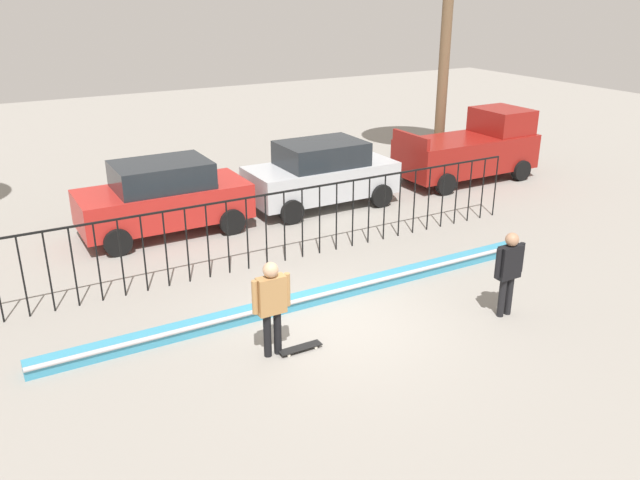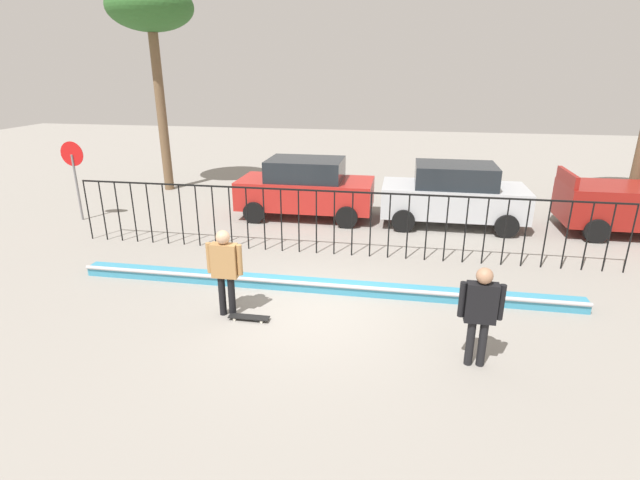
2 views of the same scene
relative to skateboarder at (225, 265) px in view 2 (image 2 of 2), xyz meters
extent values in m
plane|color=gray|center=(1.59, 0.43, -1.06)|extent=(60.00, 60.00, 0.00)
cube|color=teal|center=(1.59, 1.41, -0.95)|extent=(11.00, 0.36, 0.22)
cylinder|color=#B2B2B7|center=(1.59, 1.23, -0.84)|extent=(11.00, 0.09, 0.09)
cylinder|color=black|center=(-5.41, 3.61, -0.20)|extent=(0.04, 0.04, 1.71)
cylinder|color=black|center=(-4.95, 3.61, -0.20)|extent=(0.04, 0.04, 1.71)
cylinder|color=black|center=(-4.48, 3.61, -0.20)|extent=(0.04, 0.04, 1.71)
cylinder|color=black|center=(-4.01, 3.61, -0.20)|extent=(0.04, 0.04, 1.71)
cylinder|color=black|center=(-3.55, 3.61, -0.20)|extent=(0.04, 0.04, 1.71)
cylinder|color=black|center=(-3.08, 3.61, -0.20)|extent=(0.04, 0.04, 1.71)
cylinder|color=black|center=(-2.61, 3.61, -0.20)|extent=(0.04, 0.04, 1.71)
cylinder|color=black|center=(-2.15, 3.61, -0.20)|extent=(0.04, 0.04, 1.71)
cylinder|color=black|center=(-1.68, 3.61, -0.20)|extent=(0.04, 0.04, 1.71)
cylinder|color=black|center=(-1.21, 3.61, -0.20)|extent=(0.04, 0.04, 1.71)
cylinder|color=black|center=(-0.75, 3.61, -0.20)|extent=(0.04, 0.04, 1.71)
cylinder|color=black|center=(-0.28, 3.61, -0.20)|extent=(0.04, 0.04, 1.71)
cylinder|color=black|center=(0.19, 3.61, -0.20)|extent=(0.04, 0.04, 1.71)
cylinder|color=black|center=(0.65, 3.61, -0.20)|extent=(0.04, 0.04, 1.71)
cylinder|color=black|center=(1.12, 3.61, -0.20)|extent=(0.04, 0.04, 1.71)
cylinder|color=black|center=(1.59, 3.61, -0.20)|extent=(0.04, 0.04, 1.71)
cylinder|color=black|center=(2.05, 3.61, -0.20)|extent=(0.04, 0.04, 1.71)
cylinder|color=black|center=(2.52, 3.61, -0.20)|extent=(0.04, 0.04, 1.71)
cylinder|color=black|center=(2.99, 3.61, -0.20)|extent=(0.04, 0.04, 1.71)
cylinder|color=black|center=(3.45, 3.61, -0.20)|extent=(0.04, 0.04, 1.71)
cylinder|color=black|center=(3.92, 3.61, -0.20)|extent=(0.04, 0.04, 1.71)
cylinder|color=black|center=(4.39, 3.61, -0.20)|extent=(0.04, 0.04, 1.71)
cylinder|color=black|center=(4.85, 3.61, -0.20)|extent=(0.04, 0.04, 1.71)
cylinder|color=black|center=(5.32, 3.61, -0.20)|extent=(0.04, 0.04, 1.71)
cylinder|color=black|center=(5.79, 3.61, -0.20)|extent=(0.04, 0.04, 1.71)
cylinder|color=black|center=(6.25, 3.61, -0.20)|extent=(0.04, 0.04, 1.71)
cylinder|color=black|center=(6.72, 3.61, -0.20)|extent=(0.04, 0.04, 1.71)
cylinder|color=black|center=(7.19, 3.61, -0.20)|extent=(0.04, 0.04, 1.71)
cylinder|color=black|center=(7.65, 3.61, -0.20)|extent=(0.04, 0.04, 1.71)
cylinder|color=black|center=(8.12, 3.61, -0.20)|extent=(0.04, 0.04, 1.71)
cylinder|color=black|center=(8.59, 3.61, -0.20)|extent=(0.04, 0.04, 1.71)
cube|color=black|center=(1.59, 3.61, 0.64)|extent=(14.00, 0.04, 0.04)
cylinder|color=black|center=(-0.10, 0.00, -0.65)|extent=(0.14, 0.14, 0.82)
cylinder|color=black|center=(0.10, 0.00, -0.65)|extent=(0.14, 0.14, 0.82)
cube|color=#A87A47|center=(0.00, 0.00, 0.10)|extent=(0.50, 0.21, 0.68)
sphere|color=tan|center=(0.00, 0.00, 0.57)|extent=(0.27, 0.27, 0.27)
cylinder|color=#A87A47|center=(-0.30, 0.00, 0.14)|extent=(0.11, 0.11, 0.61)
cylinder|color=#A87A47|center=(0.30, 0.00, 0.14)|extent=(0.11, 0.11, 0.61)
cube|color=black|center=(0.47, -0.14, -0.99)|extent=(0.80, 0.20, 0.02)
cylinder|color=silver|center=(0.74, -0.06, -1.03)|extent=(0.05, 0.03, 0.05)
cylinder|color=silver|center=(0.74, -0.21, -1.03)|extent=(0.05, 0.03, 0.05)
cylinder|color=silver|center=(0.20, -0.06, -1.03)|extent=(0.05, 0.03, 0.05)
cylinder|color=silver|center=(0.20, -0.21, -1.03)|extent=(0.05, 0.03, 0.05)
cylinder|color=black|center=(4.50, -0.92, -0.66)|extent=(0.13, 0.13, 0.80)
cylinder|color=black|center=(4.69, -0.92, -0.66)|extent=(0.13, 0.13, 0.80)
cube|color=black|center=(4.59, -0.92, 0.08)|extent=(0.49, 0.21, 0.66)
sphere|color=#A87A5B|center=(4.59, -0.92, 0.54)|extent=(0.26, 0.26, 0.26)
cylinder|color=black|center=(4.30, -0.92, 0.11)|extent=(0.10, 0.10, 0.59)
cylinder|color=black|center=(4.89, -0.92, 0.11)|extent=(0.10, 0.10, 0.59)
cube|color=#B2231E|center=(0.18, 6.82, -0.27)|extent=(4.30, 1.90, 0.90)
cube|color=#1E2328|center=(0.18, 6.82, 0.51)|extent=(2.37, 1.71, 0.66)
cylinder|color=black|center=(1.64, 7.77, -0.72)|extent=(0.68, 0.22, 0.68)
cylinder|color=black|center=(1.64, 5.87, -0.72)|extent=(0.68, 0.22, 0.68)
cylinder|color=black|center=(-1.28, 7.77, -0.72)|extent=(0.68, 0.22, 0.68)
cylinder|color=black|center=(-1.28, 5.87, -0.72)|extent=(0.68, 0.22, 0.68)
cube|color=#B7BABF|center=(4.81, 6.74, -0.27)|extent=(4.30, 1.90, 0.90)
cube|color=#1E2328|center=(4.81, 6.74, 0.51)|extent=(2.37, 1.71, 0.66)
cylinder|color=black|center=(6.27, 7.69, -0.72)|extent=(0.68, 0.22, 0.68)
cylinder|color=black|center=(6.27, 5.79, -0.72)|extent=(0.68, 0.22, 0.68)
cylinder|color=black|center=(3.35, 7.69, -0.72)|extent=(0.68, 0.22, 0.68)
cylinder|color=black|center=(3.35, 5.79, -0.72)|extent=(0.68, 0.22, 0.68)
cube|color=maroon|center=(7.97, 6.73, 0.56)|extent=(0.12, 1.75, 0.36)
cylinder|color=black|center=(8.66, 7.68, -0.72)|extent=(0.68, 0.22, 0.68)
cylinder|color=black|center=(8.66, 5.78, -0.72)|extent=(0.68, 0.22, 0.68)
cylinder|color=slate|center=(-6.84, 5.22, -0.01)|extent=(0.07, 0.07, 2.10)
cylinder|color=red|center=(-6.84, 5.24, 1.06)|extent=(0.76, 0.02, 0.76)
cylinder|color=brown|center=(-6.01, 9.59, 1.86)|extent=(0.36, 0.36, 5.83)
ellipsoid|color=#2D6028|center=(-6.01, 9.59, 5.62)|extent=(3.08, 3.08, 1.69)
camera|label=1|loc=(-4.16, -9.02, 5.02)|focal=36.47mm
camera|label=2|loc=(3.26, -8.02, 3.56)|focal=26.93mm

